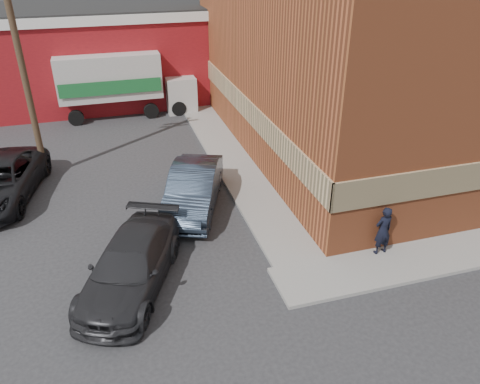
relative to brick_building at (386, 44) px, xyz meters
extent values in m
plane|color=#28282B|center=(-8.50, -9.00, -4.68)|extent=(90.00, 90.00, 0.00)
cube|color=#A44E2A|center=(0.00, 0.00, -0.18)|extent=(14.00, 18.00, 9.00)
cube|color=tan|center=(-7.04, 0.00, -2.38)|extent=(0.08, 18.16, 1.00)
cube|color=gray|center=(-7.90, 0.00, -4.62)|extent=(1.80, 18.00, 0.12)
cube|color=maroon|center=(-14.50, 11.00, -2.18)|extent=(16.00, 8.00, 5.00)
cube|color=silver|center=(-14.50, 11.00, 0.57)|extent=(16.30, 8.30, 0.50)
cube|color=black|center=(-14.50, 11.00, 0.87)|extent=(16.00, 8.00, 0.10)
cylinder|color=#463423|center=(-16.00, 0.00, -0.18)|extent=(0.26, 0.26, 9.00)
imported|color=black|center=(-5.23, -9.25, -3.72)|extent=(0.65, 0.46, 1.68)
imported|color=#2A3546|center=(-10.38, -4.52, -3.88)|extent=(3.34, 5.18, 1.61)
imported|color=#262629|center=(-13.04, -8.50, -3.95)|extent=(3.93, 5.43, 1.46)
cube|color=beige|center=(-12.72, 7.00, -2.32)|extent=(5.58, 2.25, 2.41)
cube|color=#1A632E|center=(-12.71, 5.88, -2.69)|extent=(5.38, 0.04, 0.74)
cube|color=beige|center=(-9.10, 7.02, -3.66)|extent=(1.68, 2.05, 2.04)
cylinder|color=black|center=(-14.75, 6.07, -4.27)|extent=(0.84, 0.28, 0.84)
cylinder|color=black|center=(-14.76, 7.92, -4.27)|extent=(0.84, 0.28, 0.84)
cylinder|color=black|center=(-10.67, 6.09, -4.27)|extent=(0.84, 0.28, 0.84)
cylinder|color=black|center=(-10.68, 7.94, -4.27)|extent=(0.84, 0.28, 0.84)
cylinder|color=black|center=(-9.09, 6.09, -4.27)|extent=(0.84, 0.28, 0.84)
cylinder|color=black|center=(-9.10, 7.95, -4.27)|extent=(0.84, 0.28, 0.84)
camera|label=1|loc=(-13.08, -19.81, 4.42)|focal=35.00mm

